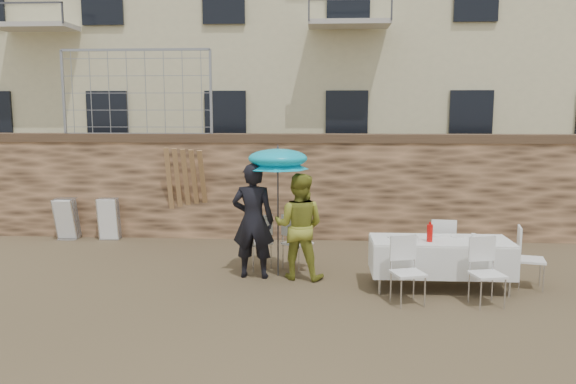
# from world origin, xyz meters

# --- Properties ---
(ground) EXTENTS (80.00, 80.00, 0.00)m
(ground) POSITION_xyz_m (0.00, 0.00, 0.00)
(ground) COLOR brown
(ground) RESTS_ON ground
(stone_wall) EXTENTS (13.00, 0.50, 2.20)m
(stone_wall) POSITION_xyz_m (0.00, 5.00, 1.10)
(stone_wall) COLOR brown
(stone_wall) RESTS_ON ground
(chain_link_fence) EXTENTS (3.20, 0.06, 1.80)m
(chain_link_fence) POSITION_xyz_m (-3.00, 5.00, 3.10)
(chain_link_fence) COLOR gray
(chain_link_fence) RESTS_ON stone_wall
(man_suit) EXTENTS (0.72, 0.49, 1.89)m
(man_suit) POSITION_xyz_m (-0.16, 2.02, 0.95)
(man_suit) COLOR black
(man_suit) RESTS_ON ground
(woman_dress) EXTENTS (0.96, 0.81, 1.73)m
(woman_dress) POSITION_xyz_m (0.59, 2.02, 0.87)
(woman_dress) COLOR gold
(woman_dress) RESTS_ON ground
(umbrella) EXTENTS (1.01, 1.01, 2.01)m
(umbrella) POSITION_xyz_m (0.24, 2.12, 1.89)
(umbrella) COLOR #3F3F44
(umbrella) RESTS_ON ground
(couple_chair_left) EXTENTS (0.67, 0.67, 0.96)m
(couple_chair_left) POSITION_xyz_m (-0.16, 2.57, 0.48)
(couple_chair_left) COLOR white
(couple_chair_left) RESTS_ON ground
(couple_chair_right) EXTENTS (0.67, 0.67, 0.96)m
(couple_chair_right) POSITION_xyz_m (0.54, 2.57, 0.48)
(couple_chair_right) COLOR white
(couple_chair_right) RESTS_ON ground
(banquet_table) EXTENTS (2.10, 0.85, 0.78)m
(banquet_table) POSITION_xyz_m (2.78, 1.59, 0.73)
(banquet_table) COLOR white
(banquet_table) RESTS_ON ground
(soda_bottle) EXTENTS (0.09, 0.09, 0.26)m
(soda_bottle) POSITION_xyz_m (2.58, 1.44, 0.91)
(soda_bottle) COLOR red
(soda_bottle) RESTS_ON banquet_table
(table_chair_front_left) EXTENTS (0.60, 0.60, 0.96)m
(table_chair_front_left) POSITION_xyz_m (2.18, 0.84, 0.48)
(table_chair_front_left) COLOR white
(table_chair_front_left) RESTS_ON ground
(table_chair_front_right) EXTENTS (0.57, 0.57, 0.96)m
(table_chair_front_right) POSITION_xyz_m (3.28, 0.84, 0.48)
(table_chair_front_right) COLOR white
(table_chair_front_right) RESTS_ON ground
(table_chair_back) EXTENTS (0.54, 0.54, 0.96)m
(table_chair_back) POSITION_xyz_m (2.98, 2.39, 0.48)
(table_chair_back) COLOR white
(table_chair_back) RESTS_ON ground
(table_chair_side) EXTENTS (0.58, 0.58, 0.96)m
(table_chair_side) POSITION_xyz_m (4.18, 1.69, 0.48)
(table_chair_side) COLOR white
(table_chair_side) RESTS_ON ground
(chair_stack_left) EXTENTS (0.46, 0.40, 0.92)m
(chair_stack_left) POSITION_xyz_m (-4.44, 4.61, 0.46)
(chair_stack_left) COLOR white
(chair_stack_left) RESTS_ON ground
(chair_stack_right) EXTENTS (0.46, 0.32, 0.92)m
(chair_stack_right) POSITION_xyz_m (-3.54, 4.61, 0.46)
(chair_stack_right) COLOR white
(chair_stack_right) RESTS_ON ground
(wood_planks) EXTENTS (0.70, 0.20, 2.00)m
(wood_planks) POSITION_xyz_m (-1.94, 4.68, 1.00)
(wood_planks) COLOR #A37749
(wood_planks) RESTS_ON ground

